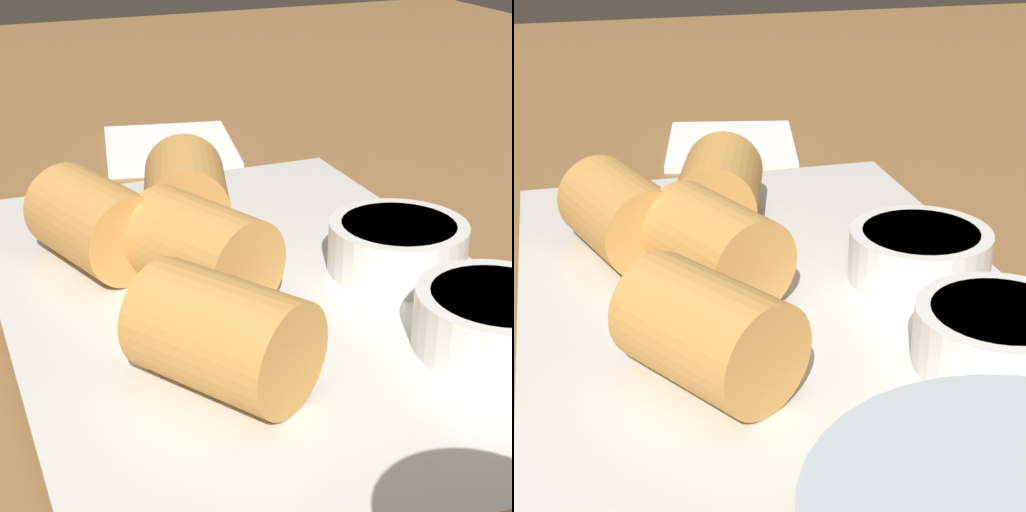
# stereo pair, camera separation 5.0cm
# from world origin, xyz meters

# --- Properties ---
(table_surface) EXTENTS (1.80, 1.40, 0.02)m
(table_surface) POSITION_xyz_m (0.00, 0.00, 0.01)
(table_surface) COLOR olive
(table_surface) RESTS_ON ground
(serving_plate) EXTENTS (0.35, 0.24, 0.01)m
(serving_plate) POSITION_xyz_m (0.01, -0.01, 0.03)
(serving_plate) COLOR silver
(serving_plate) RESTS_ON table_surface
(roll_front_left) EXTENTS (0.08, 0.07, 0.05)m
(roll_front_left) POSITION_xyz_m (-0.01, -0.03, 0.06)
(roll_front_left) COLOR #D19347
(roll_front_left) RESTS_ON serving_plate
(roll_front_right) EXTENTS (0.08, 0.07, 0.05)m
(roll_front_right) POSITION_xyz_m (0.08, -0.05, 0.06)
(roll_front_right) COLOR #D19347
(roll_front_right) RESTS_ON serving_plate
(roll_back_left) EXTENTS (0.08, 0.06, 0.05)m
(roll_back_left) POSITION_xyz_m (-0.08, -0.01, 0.06)
(roll_back_left) COLOR #D19347
(roll_back_left) RESTS_ON serving_plate
(roll_back_right) EXTENTS (0.08, 0.06, 0.05)m
(roll_back_right) POSITION_xyz_m (-0.05, -0.07, 0.06)
(roll_back_right) COLOR #D19347
(roll_back_right) RESTS_ON serving_plate
(dipping_bowl_near) EXTENTS (0.07, 0.07, 0.03)m
(dipping_bowl_near) POSITION_xyz_m (0.01, 0.07, 0.05)
(dipping_bowl_near) COLOR white
(dipping_bowl_near) RESTS_ON serving_plate
(dipping_bowl_far) EXTENTS (0.07, 0.07, 0.03)m
(dipping_bowl_far) POSITION_xyz_m (0.10, 0.07, 0.05)
(dipping_bowl_far) COLOR white
(dipping_bowl_far) RESTS_ON serving_plate
(napkin) EXTENTS (0.13, 0.12, 0.01)m
(napkin) POSITION_xyz_m (-0.27, 0.03, 0.02)
(napkin) COLOR white
(napkin) RESTS_ON table_surface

